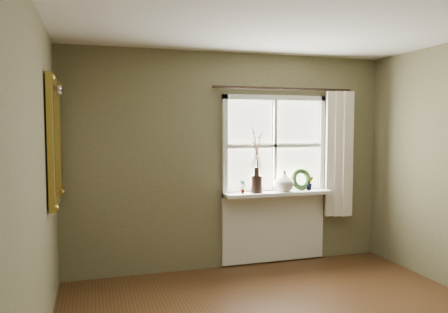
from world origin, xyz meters
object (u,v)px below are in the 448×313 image
object	(u,v)px
gilt_mirror	(54,141)
wreath	(301,182)
dark_jug	(256,184)
cream_vase	(284,181)

from	to	relation	value
gilt_mirror	wreath	bearing A→B (deg)	10.13
wreath	gilt_mirror	world-z (taller)	gilt_mirror
dark_jug	gilt_mirror	distance (m)	2.35
dark_jug	cream_vase	xyz separation A→B (m)	(0.36, 0.00, 0.02)
dark_jug	wreath	bearing A→B (deg)	3.72
dark_jug	gilt_mirror	world-z (taller)	gilt_mirror
dark_jug	gilt_mirror	bearing A→B (deg)	-168.14
cream_vase	gilt_mirror	size ratio (longest dim) A/B	0.21
cream_vase	gilt_mirror	xyz separation A→B (m)	(-2.60, -0.47, 0.53)
dark_jug	wreath	distance (m)	0.62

